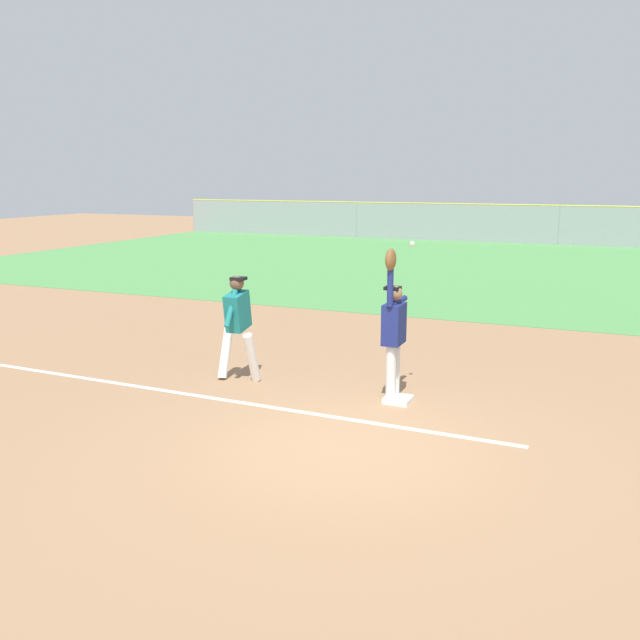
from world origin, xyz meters
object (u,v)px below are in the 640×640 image
(first_base, at_px, (398,400))
(runner, at_px, (238,321))
(parked_car_white, at_px, (425,222))
(parked_car_red, at_px, (512,225))
(parked_car_green, at_px, (634,228))
(fielder, at_px, (393,326))
(baseball, at_px, (412,244))

(first_base, distance_m, runner, 2.89)
(runner, height_order, parked_car_white, runner)
(parked_car_white, bearing_deg, parked_car_red, -10.91)
(first_base, distance_m, parked_car_green, 29.67)
(parked_car_white, bearing_deg, first_base, -77.00)
(parked_car_green, bearing_deg, first_base, -90.81)
(runner, xyz_separation_m, parked_car_red, (-0.03, 29.16, -0.32))
(first_base, relative_size, fielder, 0.17)
(runner, bearing_deg, parked_car_white, 96.30)
(first_base, bearing_deg, runner, 178.82)
(runner, bearing_deg, baseball, 3.32)
(parked_car_green, bearing_deg, parked_car_white, -177.43)
(runner, distance_m, parked_car_green, 30.03)
(parked_car_white, distance_m, parked_car_red, 5.08)
(first_base, xyz_separation_m, parked_car_green, (3.25, 29.48, 0.63))
(runner, height_order, parked_car_green, runner)
(first_base, height_order, parked_car_green, parked_car_green)
(first_base, xyz_separation_m, parked_car_white, (-7.77, 30.04, 0.63))
(baseball, xyz_separation_m, parked_car_red, (-2.80, 28.84, -1.63))
(parked_car_white, xyz_separation_m, parked_car_green, (11.02, -0.56, 0.00))
(fielder, distance_m, parked_car_red, 29.24)
(parked_car_white, relative_size, parked_car_green, 0.98)
(fielder, xyz_separation_m, baseball, (0.17, 0.28, 1.19))
(first_base, height_order, baseball, baseball)
(first_base, distance_m, parked_car_red, 29.35)
(first_base, relative_size, parked_car_red, 0.08)
(fielder, bearing_deg, baseball, -121.95)
(parked_car_white, bearing_deg, runner, -81.96)
(parked_car_red, bearing_deg, baseball, -80.79)
(runner, distance_m, parked_car_red, 29.16)
(parked_car_red, bearing_deg, parked_car_green, 6.21)
(runner, bearing_deg, parked_car_red, 86.83)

